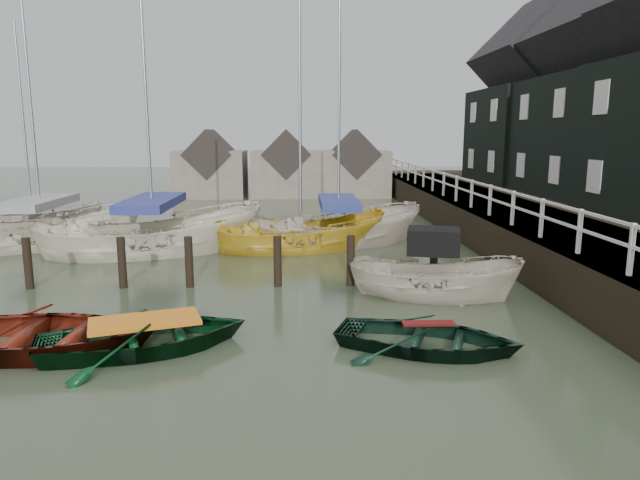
{
  "coord_description": "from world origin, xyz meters",
  "views": [
    {
      "loc": [
        1.79,
        -12.2,
        4.14
      ],
      "look_at": [
        2.34,
        2.38,
        1.4
      ],
      "focal_mm": 32.0,
      "sensor_mm": 36.0,
      "label": 1
    }
  ],
  "objects_px": {
    "sailboat_a": "(44,245)",
    "sailboat_d": "(338,242)",
    "sailboat_b": "(154,251)",
    "sailboat_c": "(301,248)",
    "rowboat_green": "(146,349)",
    "motorboat": "(433,294)",
    "sailboat_e": "(34,231)",
    "rowboat_red": "(38,351)",
    "rowboat_dkgreen": "(427,350)"
  },
  "relations": [
    {
      "from": "sailboat_a",
      "to": "sailboat_d",
      "type": "bearing_deg",
      "value": -112.03
    },
    {
      "from": "sailboat_b",
      "to": "sailboat_c",
      "type": "relative_size",
      "value": 1.29
    },
    {
      "from": "rowboat_green",
      "to": "motorboat",
      "type": "relative_size",
      "value": 0.86
    },
    {
      "from": "rowboat_green",
      "to": "sailboat_d",
      "type": "relative_size",
      "value": 0.3
    },
    {
      "from": "rowboat_green",
      "to": "sailboat_d",
      "type": "distance_m",
      "value": 11.45
    },
    {
      "from": "sailboat_c",
      "to": "sailboat_e",
      "type": "bearing_deg",
      "value": 58.39
    },
    {
      "from": "motorboat",
      "to": "sailboat_a",
      "type": "bearing_deg",
      "value": 74.81
    },
    {
      "from": "rowboat_red",
      "to": "sailboat_c",
      "type": "height_order",
      "value": "sailboat_c"
    },
    {
      "from": "rowboat_dkgreen",
      "to": "sailboat_c",
      "type": "height_order",
      "value": "sailboat_c"
    },
    {
      "from": "sailboat_b",
      "to": "rowboat_dkgreen",
      "type": "bearing_deg",
      "value": -158.74
    },
    {
      "from": "motorboat",
      "to": "sailboat_d",
      "type": "height_order",
      "value": "sailboat_d"
    },
    {
      "from": "rowboat_dkgreen",
      "to": "motorboat",
      "type": "xyz_separation_m",
      "value": [
        0.95,
        3.57,
        0.09
      ]
    },
    {
      "from": "rowboat_red",
      "to": "motorboat",
      "type": "relative_size",
      "value": 0.99
    },
    {
      "from": "rowboat_dkgreen",
      "to": "sailboat_c",
      "type": "xyz_separation_m",
      "value": [
        -2.41,
        9.96,
        0.01
      ]
    },
    {
      "from": "rowboat_dkgreen",
      "to": "sailboat_a",
      "type": "distance_m",
      "value": 16.04
    },
    {
      "from": "motorboat",
      "to": "rowboat_green",
      "type": "bearing_deg",
      "value": 131.12
    },
    {
      "from": "sailboat_a",
      "to": "sailboat_e",
      "type": "relative_size",
      "value": 1.08
    },
    {
      "from": "rowboat_green",
      "to": "sailboat_a",
      "type": "relative_size",
      "value": 0.38
    },
    {
      "from": "sailboat_a",
      "to": "sailboat_c",
      "type": "distance_m",
      "value": 9.57
    },
    {
      "from": "sailboat_c",
      "to": "rowboat_red",
      "type": "bearing_deg",
      "value": 139.56
    },
    {
      "from": "rowboat_red",
      "to": "rowboat_dkgreen",
      "type": "relative_size",
      "value": 1.29
    },
    {
      "from": "sailboat_e",
      "to": "sailboat_c",
      "type": "bearing_deg",
      "value": -118.79
    },
    {
      "from": "motorboat",
      "to": "rowboat_red",
      "type": "bearing_deg",
      "value": 125.41
    },
    {
      "from": "motorboat",
      "to": "sailboat_d",
      "type": "relative_size",
      "value": 0.35
    },
    {
      "from": "sailboat_e",
      "to": "rowboat_green",
      "type": "bearing_deg",
      "value": -158.68
    },
    {
      "from": "sailboat_d",
      "to": "sailboat_b",
      "type": "bearing_deg",
      "value": 81.43
    },
    {
      "from": "motorboat",
      "to": "sailboat_c",
      "type": "relative_size",
      "value": 0.47
    },
    {
      "from": "rowboat_green",
      "to": "rowboat_dkgreen",
      "type": "xyz_separation_m",
      "value": [
        5.47,
        -0.23,
        0.0
      ]
    },
    {
      "from": "rowboat_green",
      "to": "rowboat_dkgreen",
      "type": "height_order",
      "value": "rowboat_green"
    },
    {
      "from": "rowboat_red",
      "to": "motorboat",
      "type": "xyz_separation_m",
      "value": [
        8.48,
        3.38,
        0.09
      ]
    },
    {
      "from": "rowboat_green",
      "to": "sailboat_e",
      "type": "distance_m",
      "value": 15.89
    },
    {
      "from": "sailboat_a",
      "to": "sailboat_b",
      "type": "relative_size",
      "value": 0.83
    },
    {
      "from": "sailboat_b",
      "to": "sailboat_c",
      "type": "height_order",
      "value": "sailboat_b"
    },
    {
      "from": "sailboat_c",
      "to": "sailboat_d",
      "type": "distance_m",
      "value": 1.64
    },
    {
      "from": "sailboat_b",
      "to": "sailboat_c",
      "type": "bearing_deg",
      "value": -102.47
    },
    {
      "from": "sailboat_c",
      "to": "sailboat_a",
      "type": "bearing_deg",
      "value": 72.83
    },
    {
      "from": "sailboat_c",
      "to": "sailboat_e",
      "type": "relative_size",
      "value": 1.01
    },
    {
      "from": "sailboat_a",
      "to": "sailboat_e",
      "type": "distance_m",
      "value": 3.59
    },
    {
      "from": "rowboat_green",
      "to": "sailboat_b",
      "type": "distance_m",
      "value": 9.52
    },
    {
      "from": "motorboat",
      "to": "sailboat_e",
      "type": "bearing_deg",
      "value": 68.77
    },
    {
      "from": "sailboat_b",
      "to": "sailboat_c",
      "type": "distance_m",
      "value": 5.2
    },
    {
      "from": "motorboat",
      "to": "sailboat_a",
      "type": "distance_m",
      "value": 14.74
    },
    {
      "from": "sailboat_a",
      "to": "sailboat_b",
      "type": "bearing_deg",
      "value": -127.47
    },
    {
      "from": "rowboat_red",
      "to": "rowboat_green",
      "type": "bearing_deg",
      "value": -86.58
    },
    {
      "from": "sailboat_a",
      "to": "rowboat_red",
      "type": "bearing_deg",
      "value": -179.58
    },
    {
      "from": "sailboat_a",
      "to": "sailboat_c",
      "type": "relative_size",
      "value": 1.07
    },
    {
      "from": "sailboat_e",
      "to": "sailboat_d",
      "type": "bearing_deg",
      "value": -113.41
    },
    {
      "from": "rowboat_green",
      "to": "sailboat_c",
      "type": "xyz_separation_m",
      "value": [
        3.05,
        9.72,
        0.01
      ]
    },
    {
      "from": "rowboat_red",
      "to": "rowboat_dkgreen",
      "type": "bearing_deg",
      "value": -89.26
    },
    {
      "from": "sailboat_b",
      "to": "sailboat_e",
      "type": "distance_m",
      "value": 7.48
    }
  ]
}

